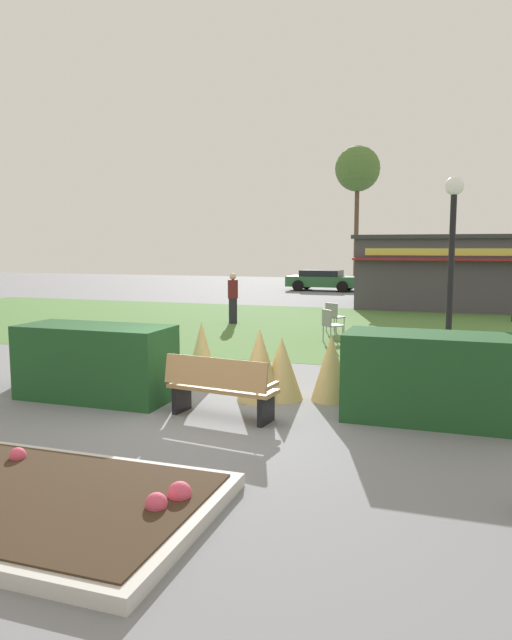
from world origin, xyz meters
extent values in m
plane|color=slate|center=(0.00, 0.00, 0.00)|extent=(80.00, 80.00, 0.00)
cube|color=#4C7A38|center=(0.00, 10.44, 0.00)|extent=(36.00, 12.00, 0.01)
cube|color=beige|center=(-0.50, -3.43, 0.07)|extent=(4.02, 2.41, 0.14)
cube|color=#382819|center=(-0.50, -3.43, 0.14)|extent=(3.78, 2.17, 0.04)
sphere|color=#E54C6B|center=(1.13, -3.03, 0.19)|extent=(0.23, 0.23, 0.23)
sphere|color=#E54C6B|center=(1.03, -3.31, 0.19)|extent=(0.21, 0.21, 0.21)
sphere|color=#E54C6B|center=(-1.09, -2.68, 0.19)|extent=(0.19, 0.19, 0.19)
cube|color=tan|center=(0.32, 0.08, 0.45)|extent=(1.75, 0.70, 0.06)
cube|color=tan|center=(0.29, -0.14, 0.73)|extent=(1.70, 0.34, 0.44)
cube|color=black|center=(-0.41, 0.17, 0.23)|extent=(0.14, 0.45, 0.45)
cube|color=black|center=(1.04, -0.02, 0.23)|extent=(0.14, 0.45, 0.45)
cube|color=tan|center=(-0.49, 0.18, 0.57)|extent=(0.12, 0.44, 0.06)
cube|color=tan|center=(1.12, -0.03, 0.57)|extent=(0.12, 0.44, 0.06)
cube|color=#1E4C23|center=(-2.13, 0.43, 0.63)|extent=(2.61, 1.10, 1.25)
cube|color=#1E4C23|center=(3.33, 0.92, 0.65)|extent=(2.58, 1.10, 1.30)
cone|color=tan|center=(1.67, 1.60, 0.57)|extent=(0.67, 0.67, 1.14)
cone|color=tan|center=(0.53, 1.21, 0.61)|extent=(0.77, 0.77, 1.23)
cone|color=tan|center=(0.85, 1.43, 0.53)|extent=(0.73, 0.73, 1.06)
cone|color=tan|center=(-0.90, 2.07, 0.58)|extent=(0.63, 0.63, 1.16)
cylinder|color=black|center=(3.48, 4.30, 0.10)|extent=(0.22, 0.22, 0.20)
cylinder|color=black|center=(3.48, 4.30, 1.79)|extent=(0.12, 0.12, 3.58)
sphere|color=white|center=(3.48, 4.30, 3.74)|extent=(0.36, 0.36, 0.36)
cylinder|color=#2D4233|center=(-3.94, 1.07, 0.40)|extent=(0.52, 0.52, 0.79)
cube|color=#47424C|center=(3.82, 18.29, 1.44)|extent=(8.32, 4.49, 2.88)
cube|color=#333338|center=(3.82, 18.29, 2.96)|extent=(8.62, 4.79, 0.16)
cube|color=maroon|center=(3.82, 15.87, 2.08)|extent=(8.42, 0.36, 0.08)
cube|color=#D8CC4C|center=(3.82, 16.03, 2.36)|extent=(7.48, 0.04, 0.28)
cube|color=gray|center=(0.17, 9.56, 0.45)|extent=(0.59, 0.59, 0.04)
cube|color=gray|center=(0.08, 9.38, 0.67)|extent=(0.41, 0.23, 0.44)
cylinder|color=gray|center=(0.42, 9.65, 0.23)|extent=(0.03, 0.03, 0.45)
cylinder|color=gray|center=(0.08, 9.81, 0.23)|extent=(0.03, 0.03, 0.45)
cylinder|color=gray|center=(0.26, 9.30, 0.23)|extent=(0.03, 0.03, 0.45)
cylinder|color=gray|center=(-0.08, 9.47, 0.23)|extent=(0.03, 0.03, 0.45)
cube|color=gray|center=(0.48, 7.68, 0.45)|extent=(0.62, 0.62, 0.04)
cube|color=gray|center=(0.33, 7.54, 0.67)|extent=(0.33, 0.35, 0.44)
cylinder|color=gray|center=(0.74, 7.67, 0.23)|extent=(0.03, 0.03, 0.45)
cylinder|color=gray|center=(0.48, 7.95, 0.23)|extent=(0.03, 0.03, 0.45)
cylinder|color=gray|center=(0.47, 7.41, 0.23)|extent=(0.03, 0.03, 0.45)
cylinder|color=gray|center=(0.21, 7.68, 0.23)|extent=(0.03, 0.03, 0.45)
cylinder|color=#23232D|center=(-3.47, 10.38, 0.42)|extent=(0.28, 0.28, 0.85)
cylinder|color=maroon|center=(-3.47, 10.38, 1.16)|extent=(0.34, 0.34, 0.62)
sphere|color=beige|center=(-3.47, 10.38, 1.58)|extent=(0.22, 0.22, 0.22)
cube|color=#2D6638|center=(-3.75, 25.97, 0.55)|extent=(4.25, 1.93, 0.60)
cube|color=black|center=(-3.90, 25.97, 0.98)|extent=(2.36, 1.65, 0.44)
cylinder|color=black|center=(-2.42, 26.85, 0.32)|extent=(0.65, 0.24, 0.64)
cylinder|color=black|center=(-2.48, 25.01, 0.32)|extent=(0.65, 0.24, 0.64)
cylinder|color=black|center=(-5.03, 26.93, 0.32)|extent=(0.65, 0.24, 0.64)
cylinder|color=black|center=(-5.08, 25.09, 0.32)|extent=(0.65, 0.24, 0.64)
cube|color=#B7BABF|center=(1.27, 25.97, 0.55)|extent=(4.24, 1.90, 0.60)
cube|color=black|center=(1.12, 25.97, 0.98)|extent=(2.35, 1.64, 0.44)
cylinder|color=black|center=(2.55, 26.92, 0.32)|extent=(0.65, 0.24, 0.64)
cylinder|color=black|center=(2.60, 25.08, 0.32)|extent=(0.65, 0.24, 0.64)
cylinder|color=black|center=(-0.05, 26.86, 0.32)|extent=(0.65, 0.24, 0.64)
cylinder|color=black|center=(-0.01, 25.02, 0.32)|extent=(0.65, 0.24, 0.64)
cylinder|color=brown|center=(-2.50, 29.59, 3.15)|extent=(0.28, 0.28, 6.29)
sphere|color=#4C7233|center=(-2.50, 29.59, 7.39)|extent=(2.80, 2.80, 2.80)
camera|label=1|loc=(3.59, -7.95, 2.57)|focal=33.03mm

